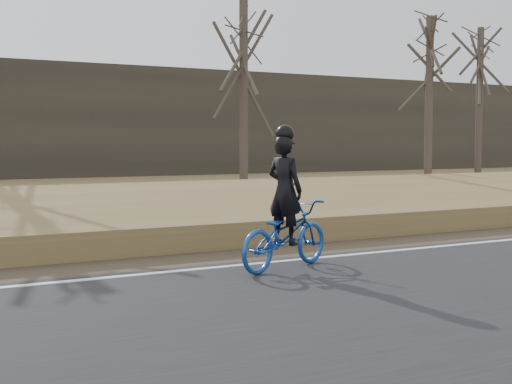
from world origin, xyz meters
TOP-DOWN VIEW (x-y plane):
  - ground at (0.00, 0.00)m, footprint 120.00×120.00m
  - road at (0.00, -2.50)m, footprint 120.00×6.00m
  - edge_line at (0.00, 0.20)m, footprint 120.00×0.12m
  - shoulder at (0.00, 1.20)m, footprint 120.00×1.60m
  - embankment at (0.00, 4.20)m, footprint 120.00×5.00m
  - ballast at (0.00, 8.00)m, footprint 120.00×3.00m
  - railroad at (0.00, 8.00)m, footprint 120.00×2.40m
  - treeline_backdrop at (0.00, 30.00)m, footprint 120.00×4.00m
  - cyclist at (-1.61, -0.34)m, footprint 1.94×1.24m
  - bare_tree_center at (7.00, 17.15)m, footprint 0.36×0.36m
  - bare_tree_right at (15.89, 15.87)m, footprint 0.36×0.36m
  - bare_tree_far_right at (22.14, 18.82)m, footprint 0.36×0.36m

SIDE VIEW (x-z plane):
  - ground at x=0.00m, z-range 0.00..0.00m
  - shoulder at x=0.00m, z-range 0.00..0.04m
  - road at x=0.00m, z-range 0.00..0.06m
  - edge_line at x=0.00m, z-range 0.06..0.07m
  - embankment at x=0.00m, z-range 0.00..0.44m
  - ballast at x=0.00m, z-range 0.00..0.45m
  - railroad at x=0.00m, z-range 0.38..0.67m
  - cyclist at x=-1.61m, z-range -0.32..1.71m
  - treeline_backdrop at x=0.00m, z-range 0.00..6.00m
  - bare_tree_right at x=15.89m, z-range 0.00..7.55m
  - bare_tree_far_right at x=22.14m, z-range 0.00..7.93m
  - bare_tree_center at x=7.00m, z-range 0.00..9.26m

